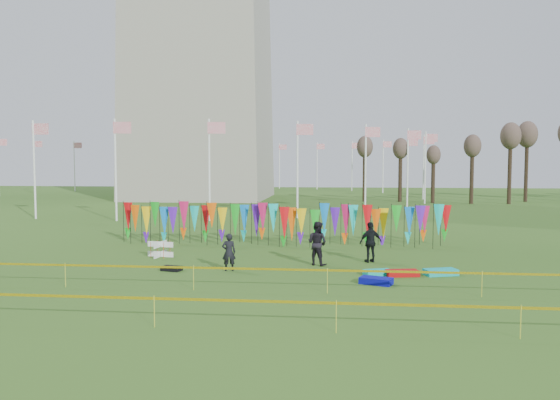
# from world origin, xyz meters

# --- Properties ---
(ground) EXTENTS (160.00, 160.00, 0.00)m
(ground) POSITION_xyz_m (0.00, 0.00, 0.00)
(ground) COLOR #2A5116
(ground) RESTS_ON ground
(flagpole_ring) EXTENTS (57.40, 56.16, 8.00)m
(flagpole_ring) POSITION_xyz_m (-14.00, 48.00, 4.00)
(flagpole_ring) COLOR white
(flagpole_ring) RESTS_ON ground
(banner_row) EXTENTS (18.64, 0.64, 2.26)m
(banner_row) POSITION_xyz_m (0.28, 8.98, 1.38)
(banner_row) COLOR black
(banner_row) RESTS_ON ground
(caution_tape_near) EXTENTS (26.00, 0.02, 0.90)m
(caution_tape_near) POSITION_xyz_m (-0.22, -2.15, 0.78)
(caution_tape_near) COLOR yellow
(caution_tape_near) RESTS_ON ground
(caution_tape_far) EXTENTS (26.00, 0.02, 0.90)m
(caution_tape_far) POSITION_xyz_m (-0.22, -6.62, 0.78)
(caution_tape_far) COLOR yellow
(caution_tape_far) RESTS_ON ground
(box_kite) EXTENTS (0.70, 0.70, 0.77)m
(box_kite) POSITION_xyz_m (-5.34, 4.42, 0.39)
(box_kite) COLOR red
(box_kite) RESTS_ON ground
(person_left) EXTENTS (0.67, 0.56, 1.60)m
(person_left) POSITION_xyz_m (-1.37, 1.44, 0.80)
(person_left) COLOR black
(person_left) RESTS_ON ground
(person_mid) EXTENTS (1.12, 0.99, 1.97)m
(person_mid) POSITION_xyz_m (2.32, 3.15, 0.98)
(person_mid) COLOR black
(person_mid) RESTS_ON ground
(person_right) EXTENTS (1.25, 1.00, 1.87)m
(person_right) POSITION_xyz_m (4.75, 4.06, 0.94)
(person_right) COLOR black
(person_right) RESTS_ON ground
(kite_bag_turquoise) EXTENTS (1.23, 0.90, 0.22)m
(kite_bag_turquoise) POSITION_xyz_m (4.86, 1.17, 0.11)
(kite_bag_turquoise) COLOR #0CC2B1
(kite_bag_turquoise) RESTS_ON ground
(kite_bag_blue) EXTENTS (1.34, 1.02, 0.25)m
(kite_bag_blue) POSITION_xyz_m (4.68, -0.49, 0.12)
(kite_bag_blue) COLOR #0A0CA3
(kite_bag_blue) RESTS_ON ground
(kite_bag_red) EXTENTS (1.38, 0.83, 0.24)m
(kite_bag_red) POSITION_xyz_m (5.84, 1.10, 0.12)
(kite_bag_red) COLOR red
(kite_bag_red) RESTS_ON ground
(kite_bag_black) EXTENTS (0.92, 0.66, 0.19)m
(kite_bag_black) POSITION_xyz_m (-3.81, 1.21, 0.10)
(kite_bag_black) COLOR black
(kite_bag_black) RESTS_ON ground
(kite_bag_teal) EXTENTS (1.45, 1.00, 0.25)m
(kite_bag_teal) POSITION_xyz_m (7.42, 1.42, 0.13)
(kite_bag_teal) COLOR #0DB9BA
(kite_bag_teal) RESTS_ON ground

